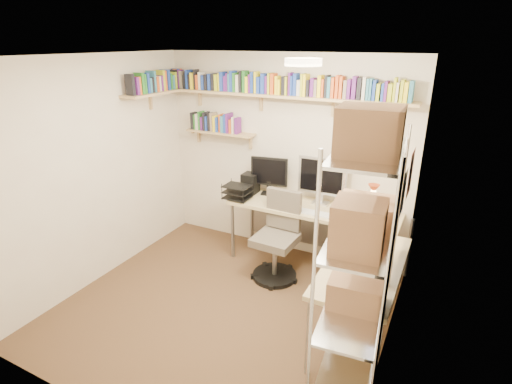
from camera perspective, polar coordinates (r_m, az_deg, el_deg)
ground at (r=4.37m, az=-4.60°, el=-16.04°), size 3.20×3.20×0.00m
room_shell at (r=3.66m, az=-5.22°, el=3.72°), size 3.24×3.04×2.52m
wall_shelves at (r=4.87m, az=-1.56°, el=13.85°), size 3.12×1.09×0.80m
corner_desk at (r=4.51m, az=8.12°, el=-3.59°), size 2.23×2.03×1.35m
office_chair at (r=4.65m, az=3.08°, el=-7.21°), size 0.54×0.55×1.03m
wire_rack at (r=2.76m, az=14.75°, el=-5.57°), size 0.52×0.94×2.27m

